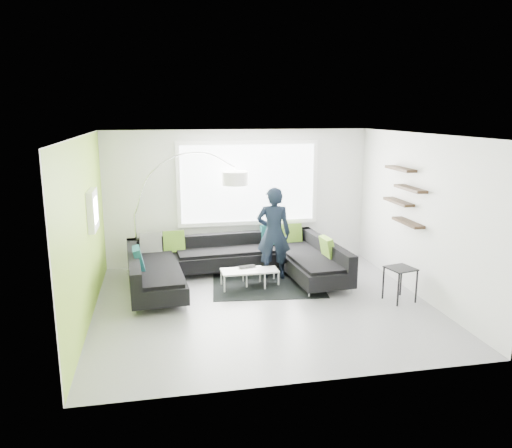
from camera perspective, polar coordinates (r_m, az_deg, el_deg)
The scene contains 9 objects.
ground at distance 8.44m, azimuth 0.81°, elevation -9.20°, with size 5.50×5.50×0.00m, color gray.
room_shell at distance 8.15m, azimuth 0.81°, elevation 3.25°, with size 5.54×5.04×2.82m.
sectional_sofa at distance 9.33m, azimuth -2.43°, elevation -4.66°, with size 4.00×2.65×0.83m.
rug at distance 9.31m, azimuth 1.34°, elevation -7.03°, with size 2.01×1.46×0.01m, color black.
coffee_table at distance 9.27m, azimuth -0.48°, elevation -6.08°, with size 1.01×0.59×0.33m, color white.
arc_lamp at distance 9.97m, azimuth -13.68°, elevation 1.09°, with size 2.26×0.87×2.41m, color silver, non-canonical shape.
side_table at distance 8.85m, azimuth 16.10°, elevation -6.64°, with size 0.43×0.43×0.59m, color black.
person at distance 9.50m, azimuth 2.02°, elevation -1.06°, with size 0.73×0.57×1.78m, color black.
laptop at distance 9.24m, azimuth -0.92°, elevation -4.98°, with size 0.37×0.28×0.03m, color black.
Camera 1 is at (-1.63, -7.66, 3.15)m, focal length 35.00 mm.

